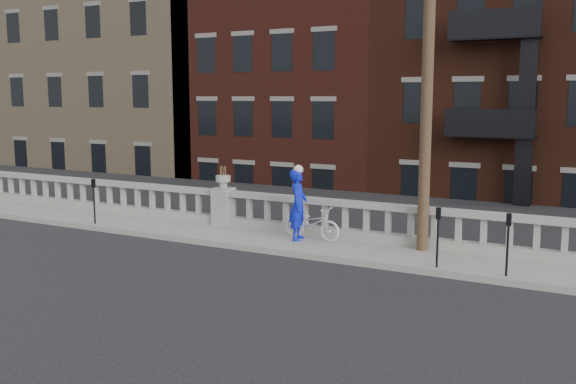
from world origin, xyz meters
name	(u,v)px	position (x,y,z in m)	size (l,w,h in m)	color
ground	(134,258)	(0.00, 0.00, 0.00)	(120.00, 120.00, 0.00)	black
sidewalk	(205,232)	(0.00, 3.00, 0.07)	(32.00, 2.20, 0.15)	gray
balustrade	(224,208)	(0.00, 3.95, 0.64)	(28.00, 0.34, 1.03)	gray
planter_pedestal	(223,202)	(0.00, 3.95, 0.83)	(0.55, 0.55, 1.76)	gray
lower_level	(428,121)	(0.56, 23.04, 2.63)	(80.00, 44.00, 20.80)	#605E59
utility_pole	(429,42)	(6.20, 3.60, 5.24)	(1.60, 0.28, 10.00)	#422D1E
parking_meter_a	(94,196)	(-3.45, 2.15, 1.00)	(0.10, 0.09, 1.36)	black
parking_meter_b	(438,230)	(6.97, 2.15, 1.00)	(0.10, 0.09, 1.36)	black
parking_meter_c	(508,237)	(8.47, 2.15, 1.00)	(0.10, 0.09, 1.36)	black
bicycle	(312,223)	(3.23, 3.40, 0.59)	(0.58, 1.67, 0.88)	silver
cyclist	(298,205)	(2.94, 3.15, 1.10)	(0.69, 0.46, 1.90)	#0D1CD0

